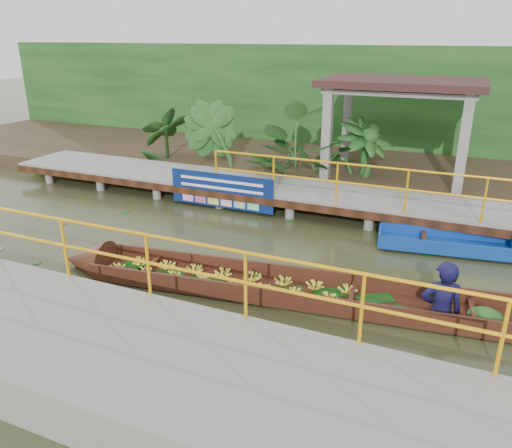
% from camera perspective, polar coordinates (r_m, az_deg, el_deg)
% --- Properties ---
extents(ground, '(80.00, 80.00, 0.00)m').
position_cam_1_polar(ground, '(10.82, -6.01, -3.07)').
color(ground, '#2F3219').
rests_on(ground, ground).
extents(land_strip, '(30.00, 8.00, 0.45)m').
position_cam_1_polar(land_strip, '(17.32, 6.19, 6.94)').
color(land_strip, '#2E2517').
rests_on(land_strip, ground).
extents(far_dock, '(16.00, 2.06, 1.66)m').
position_cam_1_polar(far_dock, '(13.55, 1.06, 4.19)').
color(far_dock, gray).
rests_on(far_dock, ground).
extents(near_dock, '(18.00, 2.40, 1.73)m').
position_cam_1_polar(near_dock, '(7.17, -15.76, -14.70)').
color(near_dock, gray).
rests_on(near_dock, ground).
extents(pavilion, '(4.40, 3.00, 3.00)m').
position_cam_1_polar(pavilion, '(15.08, 16.40, 14.17)').
color(pavilion, gray).
rests_on(pavilion, ground).
extents(foliage_backdrop, '(30.00, 0.80, 4.00)m').
position_cam_1_polar(foliage_backdrop, '(19.36, 8.70, 13.66)').
color(foliage_backdrop, '#123914').
rests_on(foliage_backdrop, ground).
extents(vendor_boat, '(9.59, 2.07, 2.28)m').
position_cam_1_polar(vendor_boat, '(8.79, 7.20, -7.04)').
color(vendor_boat, '#341A0E').
rests_on(vendor_boat, ground).
extents(moored_blue_boat, '(3.37, 1.28, 0.78)m').
position_cam_1_polar(moored_blue_boat, '(11.61, 24.74, -2.53)').
color(moored_blue_boat, navy).
rests_on(moored_blue_boat, ground).
extents(blue_banner, '(2.93, 0.04, 0.92)m').
position_cam_1_polar(blue_banner, '(13.04, -4.00, 3.84)').
color(blue_banner, navy).
rests_on(blue_banner, ground).
extents(tropical_plants, '(14.52, 1.52, 1.90)m').
position_cam_1_polar(tropical_plants, '(14.52, 10.74, 8.73)').
color(tropical_plants, '#123914').
rests_on(tropical_plants, ground).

